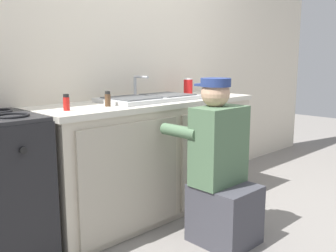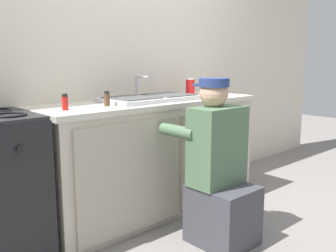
% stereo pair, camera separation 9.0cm
% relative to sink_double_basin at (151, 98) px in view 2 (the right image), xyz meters
% --- Properties ---
extents(ground_plane, '(12.00, 12.00, 0.00)m').
position_rel_sink_double_basin_xyz_m(ground_plane, '(0.00, -0.30, -0.92)').
color(ground_plane, gray).
extents(back_wall, '(6.00, 0.10, 2.50)m').
position_rel_sink_double_basin_xyz_m(back_wall, '(0.00, 0.35, 0.33)').
color(back_wall, beige).
rests_on(back_wall, ground_plane).
extents(counter_cabinet, '(1.87, 0.62, 0.87)m').
position_rel_sink_double_basin_xyz_m(counter_cabinet, '(0.00, -0.01, -0.49)').
color(counter_cabinet, beige).
rests_on(counter_cabinet, ground_plane).
extents(countertop, '(1.91, 0.62, 0.04)m').
position_rel_sink_double_basin_xyz_m(countertop, '(0.00, -0.00, -0.04)').
color(countertop, beige).
rests_on(countertop, counter_cabinet).
extents(sink_double_basin, '(0.80, 0.44, 0.19)m').
position_rel_sink_double_basin_xyz_m(sink_double_basin, '(0.00, 0.00, 0.00)').
color(sink_double_basin, silver).
rests_on(sink_double_basin, countertop).
extents(plumber_person, '(0.42, 0.61, 1.10)m').
position_rel_sink_double_basin_xyz_m(plumber_person, '(-0.02, -0.73, -0.46)').
color(plumber_person, '#3F3F47').
rests_on(plumber_person, ground_plane).
extents(soda_cup_red, '(0.08, 0.08, 0.15)m').
position_rel_sink_double_basin_xyz_m(soda_cup_red, '(0.54, 0.09, 0.06)').
color(soda_cup_red, red).
rests_on(soda_cup_red, countertop).
extents(coffee_mug, '(0.13, 0.08, 0.09)m').
position_rel_sink_double_basin_xyz_m(coffee_mug, '(0.70, -0.09, 0.03)').
color(coffee_mug, '#335699').
rests_on(coffee_mug, countertop).
extents(spice_bottle_red, '(0.04, 0.04, 0.10)m').
position_rel_sink_double_basin_xyz_m(spice_bottle_red, '(-0.78, -0.09, 0.03)').
color(spice_bottle_red, red).
rests_on(spice_bottle_red, countertop).
extents(spice_bottle_pepper, '(0.04, 0.04, 0.10)m').
position_rel_sink_double_basin_xyz_m(spice_bottle_pepper, '(-0.47, -0.09, 0.03)').
color(spice_bottle_pepper, '#513823').
rests_on(spice_bottle_pepper, countertop).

